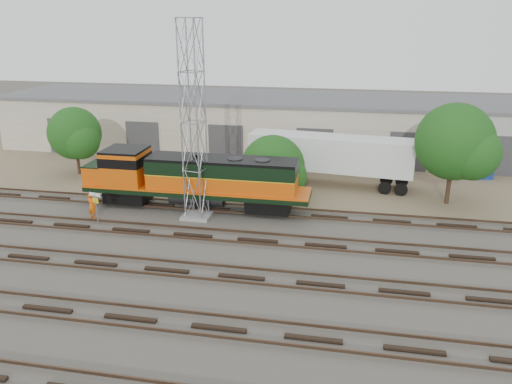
% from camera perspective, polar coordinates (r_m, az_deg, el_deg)
% --- Properties ---
extents(ground, '(140.00, 140.00, 0.00)m').
position_cam_1_polar(ground, '(28.33, -0.37, -6.92)').
color(ground, '#47423A').
rests_on(ground, ground).
extents(dirt_strip, '(80.00, 16.00, 0.02)m').
position_cam_1_polar(dirt_strip, '(42.13, 3.54, 2.01)').
color(dirt_strip, '#726047').
rests_on(dirt_strip, ground).
extents(tracks, '(80.00, 20.40, 0.28)m').
position_cam_1_polar(tracks, '(25.69, -1.68, -9.67)').
color(tracks, black).
rests_on(tracks, ground).
extents(warehouse, '(58.40, 10.40, 5.30)m').
position_cam_1_polar(warehouse, '(49.15, 4.86, 7.68)').
color(warehouse, beige).
rests_on(warehouse, ground).
extents(locomotive, '(15.62, 2.74, 3.75)m').
position_cam_1_polar(locomotive, '(34.19, -7.30, 1.55)').
color(locomotive, black).
rests_on(locomotive, tracks).
extents(signal_tower, '(1.85, 1.85, 12.52)m').
position_cam_1_polar(signal_tower, '(31.66, -7.15, 7.48)').
color(signal_tower, gray).
rests_on(signal_tower, ground).
extents(sign_post, '(0.85, 0.28, 2.14)m').
position_cam_1_polar(sign_post, '(33.11, -17.85, -1.09)').
color(sign_post, gray).
rests_on(sign_post, ground).
extents(worker, '(0.74, 0.60, 1.75)m').
position_cam_1_polar(worker, '(34.40, -18.26, -1.48)').
color(worker, '#E45E0C').
rests_on(worker, ground).
extents(semi_trailer, '(12.85, 3.96, 3.89)m').
position_cam_1_polar(semi_trailer, '(39.27, 8.89, 4.23)').
color(semi_trailer, white).
rests_on(semi_trailer, ground).
extents(dumpster_blue, '(1.91, 1.84, 1.50)m').
position_cam_1_polar(dumpster_blue, '(45.06, 24.27, 2.44)').
color(dumpster_blue, navy).
rests_on(dumpster_blue, ground).
extents(tree_west, '(4.55, 4.33, 5.66)m').
position_cam_1_polar(tree_west, '(43.75, -19.85, 6.12)').
color(tree_west, '#382619').
rests_on(tree_west, ground).
extents(tree_mid, '(4.98, 4.74, 4.74)m').
position_cam_1_polar(tree_mid, '(36.71, 2.26, 2.60)').
color(tree_mid, '#382619').
rests_on(tree_mid, ground).
extents(tree_east, '(5.57, 5.31, 7.16)m').
position_cam_1_polar(tree_east, '(36.68, 22.19, 5.05)').
color(tree_east, '#382619').
rests_on(tree_east, ground).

